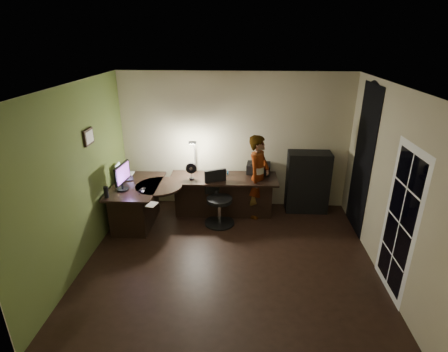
# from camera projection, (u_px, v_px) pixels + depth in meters

# --- Properties ---
(floor) EXTENTS (4.50, 4.00, 0.01)m
(floor) POSITION_uv_depth(u_px,v_px,m) (229.00, 259.00, 5.56)
(floor) COLOR black
(floor) RESTS_ON ground
(ceiling) EXTENTS (4.50, 4.00, 0.01)m
(ceiling) POSITION_uv_depth(u_px,v_px,m) (231.00, 86.00, 4.54)
(ceiling) COLOR silver
(ceiling) RESTS_ON floor
(wall_back) EXTENTS (4.50, 0.01, 2.70)m
(wall_back) POSITION_uv_depth(u_px,v_px,m) (234.00, 142.00, 6.90)
(wall_back) COLOR tan
(wall_back) RESTS_ON floor
(wall_front) EXTENTS (4.50, 0.01, 2.70)m
(wall_front) POSITION_uv_depth(u_px,v_px,m) (221.00, 267.00, 3.20)
(wall_front) COLOR tan
(wall_front) RESTS_ON floor
(wall_left) EXTENTS (0.01, 4.00, 2.70)m
(wall_left) POSITION_uv_depth(u_px,v_px,m) (78.00, 178.00, 5.17)
(wall_left) COLOR tan
(wall_left) RESTS_ON floor
(wall_right) EXTENTS (0.01, 4.00, 2.70)m
(wall_right) POSITION_uv_depth(u_px,v_px,m) (389.00, 185.00, 4.93)
(wall_right) COLOR tan
(wall_right) RESTS_ON floor
(green_wall_overlay) EXTENTS (0.00, 4.00, 2.70)m
(green_wall_overlay) POSITION_uv_depth(u_px,v_px,m) (79.00, 178.00, 5.17)
(green_wall_overlay) COLOR #4F622A
(green_wall_overlay) RESTS_ON floor
(arched_doorway) EXTENTS (0.01, 0.90, 2.60)m
(arched_doorway) POSITION_uv_depth(u_px,v_px,m) (363.00, 161.00, 6.01)
(arched_doorway) COLOR black
(arched_doorway) RESTS_ON floor
(french_door) EXTENTS (0.02, 0.92, 2.10)m
(french_door) POSITION_uv_depth(u_px,v_px,m) (400.00, 223.00, 4.53)
(french_door) COLOR white
(french_door) RESTS_ON floor
(framed_picture) EXTENTS (0.04, 0.30, 0.25)m
(framed_picture) POSITION_uv_depth(u_px,v_px,m) (88.00, 137.00, 5.40)
(framed_picture) COLOR black
(framed_picture) RESTS_ON wall_left
(desk_left) EXTENTS (0.85, 1.37, 0.79)m
(desk_left) POSITION_uv_depth(u_px,v_px,m) (138.00, 204.00, 6.48)
(desk_left) COLOR black
(desk_left) RESTS_ON floor
(desk_right) EXTENTS (2.08, 0.77, 0.77)m
(desk_right) POSITION_uv_depth(u_px,v_px,m) (223.00, 196.00, 6.83)
(desk_right) COLOR black
(desk_right) RESTS_ON floor
(cabinet) EXTENTS (0.82, 0.41, 1.23)m
(cabinet) POSITION_uv_depth(u_px,v_px,m) (308.00, 182.00, 6.89)
(cabinet) COLOR black
(cabinet) RESTS_ON floor
(laptop_stand) EXTENTS (0.28, 0.26, 0.10)m
(laptop_stand) POSITION_uv_depth(u_px,v_px,m) (126.00, 176.00, 6.54)
(laptop_stand) COLOR silver
(laptop_stand) RESTS_ON desk_left
(laptop) EXTENTS (0.30, 0.28, 0.20)m
(laptop) POSITION_uv_depth(u_px,v_px,m) (126.00, 169.00, 6.48)
(laptop) COLOR silver
(laptop) RESTS_ON laptop_stand
(monitor) EXTENTS (0.16, 0.53, 0.34)m
(monitor) POSITION_uv_depth(u_px,v_px,m) (122.00, 180.00, 6.04)
(monitor) COLOR black
(monitor) RESTS_ON desk_left
(mouse) EXTENTS (0.08, 0.10, 0.03)m
(mouse) POSITION_uv_depth(u_px,v_px,m) (143.00, 191.00, 6.00)
(mouse) COLOR silver
(mouse) RESTS_ON desk_left
(phone) EXTENTS (0.10, 0.16, 0.01)m
(phone) POSITION_uv_depth(u_px,v_px,m) (142.00, 189.00, 6.10)
(phone) COLOR black
(phone) RESTS_ON desk_left
(pen) EXTENTS (0.07, 0.12, 0.01)m
(pen) POSITION_uv_depth(u_px,v_px,m) (139.00, 193.00, 5.96)
(pen) COLOR black
(pen) RESTS_ON desk_left
(speaker) EXTENTS (0.09, 0.09, 0.19)m
(speaker) POSITION_uv_depth(u_px,v_px,m) (106.00, 192.00, 5.77)
(speaker) COLOR black
(speaker) RESTS_ON desk_left
(notepad) EXTENTS (0.18, 0.22, 0.01)m
(notepad) POSITION_uv_depth(u_px,v_px,m) (152.00, 205.00, 5.55)
(notepad) COLOR silver
(notepad) RESTS_ON desk_left
(desk_fan) EXTENTS (0.21, 0.11, 0.32)m
(desk_fan) POSITION_uv_depth(u_px,v_px,m) (191.00, 171.00, 6.55)
(desk_fan) COLOR black
(desk_fan) RESTS_ON desk_right
(headphones) EXTENTS (0.19, 0.08, 0.09)m
(headphones) POSITION_uv_depth(u_px,v_px,m) (224.00, 172.00, 6.79)
(headphones) COLOR #13517A
(headphones) RESTS_ON desk_right
(printer) EXTENTS (0.48, 0.39, 0.20)m
(printer) POSITION_uv_depth(u_px,v_px,m) (259.00, 167.00, 6.87)
(printer) COLOR black
(printer) RESTS_ON desk_right
(desk_lamp) EXTENTS (0.20, 0.34, 0.73)m
(desk_lamp) POSITION_uv_depth(u_px,v_px,m) (195.00, 153.00, 6.86)
(desk_lamp) COLOR black
(desk_lamp) RESTS_ON desk_right
(office_chair) EXTENTS (0.74, 0.74, 1.00)m
(office_chair) POSITION_uv_depth(u_px,v_px,m) (219.00, 200.00, 6.41)
(office_chair) COLOR black
(office_chair) RESTS_ON floor
(person) EXTENTS (0.59, 0.69, 1.63)m
(person) POSITION_uv_depth(u_px,v_px,m) (258.00, 177.00, 6.61)
(person) COLOR #D8A88C
(person) RESTS_ON floor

